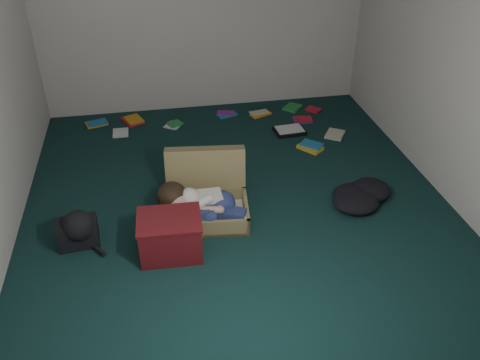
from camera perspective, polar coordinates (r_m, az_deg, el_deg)
name	(u,v)px	position (r m, az deg, el deg)	size (l,w,h in m)	color
floor	(237,202)	(4.90, -0.32, -2.50)	(4.50, 4.50, 0.00)	#0F2D2B
wall_back	(203,6)	(6.41, -4.19, 18.95)	(4.50, 4.50, 0.00)	silver
wall_front	(324,251)	(2.39, 9.44, -7.85)	(4.50, 4.50, 0.00)	silver
wall_right	(458,59)	(5.01, 23.32, 12.42)	(4.50, 4.50, 0.00)	silver
suitcase	(206,196)	(4.71, -3.80, -1.75)	(0.83, 0.81, 0.55)	olive
person	(201,204)	(4.53, -4.44, -2.67)	(0.80, 0.46, 0.34)	silver
maroon_bin	(170,236)	(4.25, -7.82, -6.21)	(0.54, 0.43, 0.36)	#5D1217
backpack	(78,232)	(4.55, -17.75, -5.55)	(0.42, 0.33, 0.25)	black
clothing_pile	(361,196)	(4.99, 13.39, -1.72)	(0.46, 0.38, 0.15)	black
paper_tray	(290,131)	(6.15, 5.58, 5.55)	(0.37, 0.29, 0.05)	black
book_scatter	(233,123)	(6.35, -0.76, 6.47)	(3.01, 1.35, 0.02)	yellow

